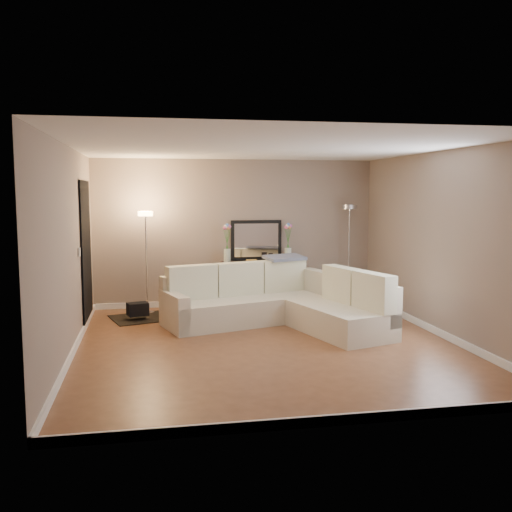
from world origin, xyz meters
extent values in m
cube|color=brown|center=(0.00, 0.00, -0.01)|extent=(5.00, 5.50, 0.01)
cube|color=white|center=(0.00, 0.00, 2.60)|extent=(5.00, 5.50, 0.01)
cube|color=gray|center=(0.00, 2.76, 1.30)|extent=(5.00, 0.02, 2.60)
cube|color=gray|center=(0.00, -2.76, 1.30)|extent=(5.00, 0.02, 2.60)
cube|color=gray|center=(-2.51, 0.00, 1.30)|extent=(0.02, 5.50, 2.60)
cube|color=gray|center=(2.51, 0.00, 1.30)|extent=(0.02, 5.50, 2.60)
cube|color=white|center=(0.00, 2.73, 0.05)|extent=(5.00, 0.03, 0.10)
cube|color=white|center=(0.00, -2.73, 0.05)|extent=(5.00, 0.03, 0.10)
cube|color=white|center=(-2.48, 0.00, 0.05)|extent=(0.03, 5.50, 0.10)
cube|color=white|center=(2.48, 0.00, 0.05)|extent=(0.03, 5.50, 0.10)
cube|color=black|center=(-2.48, 1.70, 1.10)|extent=(0.02, 1.20, 2.20)
cube|color=white|center=(-2.48, 0.85, 1.20)|extent=(0.02, 0.08, 0.12)
cube|color=beige|center=(-0.02, 1.32, 0.20)|extent=(2.74, 1.60, 0.40)
cube|color=beige|center=(-0.12, 1.66, 0.48)|extent=(2.54, 0.94, 0.56)
cube|color=beige|center=(-1.19, 0.97, 0.28)|extent=(0.43, 0.91, 0.56)
cube|color=beige|center=(1.15, 0.37, 0.20)|extent=(1.32, 1.79, 0.40)
cube|color=beige|center=(1.35, 0.90, 0.48)|extent=(0.91, 2.45, 0.56)
cube|color=#EBE8C0|center=(-0.90, 1.31, 0.66)|extent=(0.81, 0.43, 0.52)
cube|color=#EBE8C0|center=(-0.14, 1.54, 0.66)|extent=(0.81, 0.43, 0.52)
cube|color=#EBE8C0|center=(0.63, 1.77, 0.66)|extent=(0.81, 0.43, 0.52)
cube|color=#EBE8C0|center=(1.29, 0.73, 0.66)|extent=(0.42, 0.75, 0.52)
cube|color=#EBE8C0|center=(1.51, 0.01, 0.66)|extent=(0.42, 0.75, 0.52)
cube|color=slate|center=(0.67, 1.80, 0.95)|extent=(0.75, 0.58, 0.09)
cube|color=black|center=(0.36, 2.55, 0.78)|extent=(1.30, 0.36, 0.04)
cube|color=black|center=(-0.24, 2.41, 0.38)|extent=(0.05, 0.05, 0.76)
cube|color=black|center=(-0.24, 2.69, 0.38)|extent=(0.05, 0.05, 0.76)
cube|color=black|center=(0.96, 2.40, 0.38)|extent=(0.05, 0.05, 0.76)
cube|color=black|center=(0.96, 2.68, 0.38)|extent=(0.05, 0.05, 0.76)
cube|color=black|center=(0.36, 2.55, 0.18)|extent=(1.22, 0.33, 0.03)
cube|color=#BF3333|center=(-0.17, 2.55, 0.29)|extent=(0.03, 0.16, 0.19)
cube|color=#3359A5|center=(-0.13, 2.55, 0.30)|extent=(0.04, 0.16, 0.21)
cube|color=gold|center=(-0.08, 2.55, 0.31)|extent=(0.04, 0.16, 0.23)
cube|color=#3F7F4C|center=(-0.03, 2.55, 0.29)|extent=(0.05, 0.16, 0.19)
cube|color=#994C99|center=(0.01, 2.55, 0.30)|extent=(0.03, 0.16, 0.21)
cube|color=orange|center=(0.06, 2.55, 0.31)|extent=(0.04, 0.16, 0.23)
cube|color=#262626|center=(0.10, 2.55, 0.29)|extent=(0.04, 0.16, 0.19)
cube|color=#4C99B2|center=(0.16, 2.55, 0.30)|extent=(0.05, 0.16, 0.21)
cube|color=#B2A58C|center=(0.20, 2.55, 0.31)|extent=(0.03, 0.16, 0.23)
cube|color=brown|center=(0.24, 2.55, 0.29)|extent=(0.04, 0.16, 0.19)
cube|color=navy|center=(0.29, 2.55, 0.30)|extent=(0.04, 0.16, 0.21)
cube|color=gold|center=(0.34, 2.55, 0.31)|extent=(0.05, 0.16, 0.23)
cube|color=black|center=(0.36, 2.72, 1.17)|extent=(0.92, 0.05, 0.72)
cube|color=white|center=(0.36, 2.70, 1.17)|extent=(0.80, 0.02, 0.60)
cube|color=gold|center=(0.24, 2.52, 0.82)|extent=(0.18, 0.12, 0.04)
cube|color=black|center=(0.54, 2.50, 0.86)|extent=(0.10, 0.02, 0.13)
cube|color=black|center=(0.66, 2.50, 0.85)|extent=(0.08, 0.02, 0.11)
cylinder|color=silver|center=(-0.19, 2.55, 0.92)|extent=(0.12, 0.12, 0.24)
cylinder|color=#38722D|center=(-0.20, 2.55, 1.20)|extent=(0.10, 0.01, 0.41)
sphere|color=#E5598C|center=(-0.23, 2.55, 1.41)|extent=(0.07, 0.07, 0.07)
cylinder|color=#38722D|center=(-0.20, 2.55, 1.21)|extent=(0.06, 0.01, 0.44)
sphere|color=white|center=(-0.21, 2.55, 1.43)|extent=(0.07, 0.07, 0.07)
cylinder|color=#38722D|center=(-0.19, 2.55, 1.22)|extent=(0.01, 0.01, 0.46)
sphere|color=#598CE5|center=(-0.19, 2.55, 1.45)|extent=(0.07, 0.07, 0.07)
cylinder|color=#38722D|center=(-0.18, 2.55, 1.20)|extent=(0.05, 0.01, 0.42)
sphere|color=#E58C4C|center=(-0.17, 2.55, 1.41)|extent=(0.07, 0.07, 0.07)
cylinder|color=#38722D|center=(-0.17, 2.55, 1.21)|extent=(0.10, 0.01, 0.43)
sphere|color=#D866B2|center=(-0.15, 2.55, 1.43)|extent=(0.07, 0.07, 0.07)
cylinder|color=silver|center=(0.91, 2.54, 0.92)|extent=(0.12, 0.12, 0.24)
cylinder|color=#38722D|center=(0.89, 2.54, 1.20)|extent=(0.10, 0.01, 0.41)
sphere|color=#E5598C|center=(0.87, 2.54, 1.41)|extent=(0.07, 0.07, 0.07)
cylinder|color=#38722D|center=(0.90, 2.54, 1.21)|extent=(0.06, 0.01, 0.44)
sphere|color=white|center=(0.89, 2.54, 1.43)|extent=(0.07, 0.07, 0.07)
cylinder|color=#38722D|center=(0.91, 2.54, 1.22)|extent=(0.01, 0.01, 0.46)
sphere|color=#598CE5|center=(0.91, 2.54, 1.45)|extent=(0.07, 0.07, 0.07)
cylinder|color=#38722D|center=(0.92, 2.54, 1.20)|extent=(0.05, 0.01, 0.42)
sphere|color=#E58C4C|center=(0.93, 2.54, 1.41)|extent=(0.07, 0.07, 0.07)
cylinder|color=#38722D|center=(0.93, 2.54, 1.21)|extent=(0.10, 0.01, 0.43)
sphere|color=#D866B2|center=(0.95, 2.54, 1.43)|extent=(0.07, 0.07, 0.07)
cylinder|color=silver|center=(-1.58, 2.26, 0.01)|extent=(0.28, 0.28, 0.03)
cylinder|color=silver|center=(-1.58, 2.26, 0.83)|extent=(0.03, 0.03, 1.63)
cylinder|color=#FFBF72|center=(-1.58, 2.26, 1.67)|extent=(0.30, 0.30, 0.07)
cylinder|color=silver|center=(2.01, 2.43, 0.01)|extent=(0.25, 0.25, 0.03)
cylinder|color=silver|center=(2.01, 2.43, 0.87)|extent=(0.03, 0.03, 1.71)
cylinder|color=silver|center=(2.01, 2.43, 1.76)|extent=(0.27, 0.27, 0.08)
cube|color=black|center=(-1.58, 1.92, 0.01)|extent=(1.31, 1.12, 0.01)
cube|color=black|center=(-1.73, 1.77, 0.18)|extent=(0.37, 0.30, 0.20)
camera|label=1|loc=(-1.51, -7.31, 2.03)|focal=40.00mm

